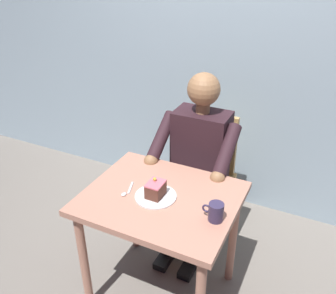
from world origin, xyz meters
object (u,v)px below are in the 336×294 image
at_px(cake_slice, 156,189).
at_px(coffee_cup, 216,212).
at_px(seated_person, 196,164).
at_px(dessert_spoon, 127,191).
at_px(dining_table, 161,212).
at_px(chair, 204,171).

xyz_separation_m(cake_slice, coffee_cup, (-0.35, 0.04, -0.00)).
distance_m(seated_person, dessert_spoon, 0.60).
xyz_separation_m(cake_slice, dessert_spoon, (0.16, 0.03, -0.05)).
bearing_deg(dining_table, chair, -90.00).
height_order(seated_person, coffee_cup, seated_person).
relative_size(seated_person, coffee_cup, 11.42).
xyz_separation_m(dining_table, coffee_cup, (-0.33, 0.06, 0.16)).
bearing_deg(cake_slice, chair, -91.59).
distance_m(chair, seated_person, 0.23).
distance_m(cake_slice, dessert_spoon, 0.17).
height_order(chair, dessert_spoon, chair).
bearing_deg(coffee_cup, cake_slice, -5.90).
bearing_deg(dessert_spoon, dining_table, -165.04).
distance_m(dining_table, seated_person, 0.52).
bearing_deg(dining_table, dessert_spoon, 14.96).
height_order(chair, seated_person, seated_person).
bearing_deg(dessert_spoon, cake_slice, -171.07).
height_order(dining_table, chair, chair).
height_order(dining_table, coffee_cup, coffee_cup).
xyz_separation_m(chair, dessert_spoon, (0.18, 0.74, 0.24)).
distance_m(dining_table, cake_slice, 0.17).
distance_m(seated_person, cake_slice, 0.56).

